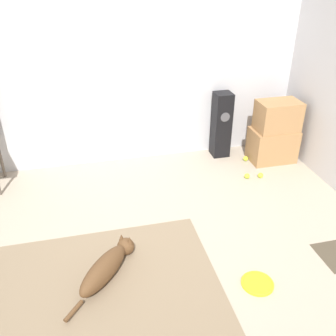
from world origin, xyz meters
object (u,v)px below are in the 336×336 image
frisbee (257,283)px  tennis_ball_loose_on_carpet (247,176)px  floor_speaker (221,125)px  cardboard_box_upper (278,116)px  dog (107,266)px  tennis_ball_by_boxes (261,175)px  cardboard_box_lower (272,145)px  tennis_ball_near_speaker (246,159)px

frisbee → tennis_ball_loose_on_carpet: bearing=69.0°
floor_speaker → cardboard_box_upper: bearing=-25.8°
tennis_ball_loose_on_carpet → frisbee: bearing=-111.0°
frisbee → tennis_ball_loose_on_carpet: size_ratio=4.16×
floor_speaker → tennis_ball_loose_on_carpet: 0.81m
frisbee → cardboard_box_upper: cardboard_box_upper is taller
dog → tennis_ball_by_boxes: (2.01, 1.21, -0.08)m
dog → floor_speaker: 2.61m
cardboard_box_lower → tennis_ball_by_boxes: size_ratio=8.86×
frisbee → tennis_ball_by_boxes: (0.79, 1.60, 0.02)m
floor_speaker → tennis_ball_by_boxes: bearing=-68.8°
tennis_ball_by_boxes → tennis_ball_near_speaker: size_ratio=1.00×
cardboard_box_upper → tennis_ball_by_boxes: bearing=-131.2°
floor_speaker → frisbee: bearing=-102.5°
tennis_ball_loose_on_carpet → dog: bearing=-146.2°
cardboard_box_lower → tennis_ball_near_speaker: cardboard_box_lower is taller
cardboard_box_upper → tennis_ball_near_speaker: size_ratio=8.06×
tennis_ball_loose_on_carpet → cardboard_box_lower: bearing=37.2°
cardboard_box_lower → cardboard_box_upper: bearing=-11.7°
frisbee → cardboard_box_lower: 2.32m
tennis_ball_loose_on_carpet → tennis_ball_by_boxes: bearing=-8.3°
dog → tennis_ball_loose_on_carpet: size_ratio=11.48×
tennis_ball_by_boxes → dog: bearing=-149.0°
dog → cardboard_box_lower: bearing=34.6°
cardboard_box_lower → tennis_ball_by_boxes: (-0.34, -0.41, -0.19)m
frisbee → tennis_ball_near_speaker: tennis_ball_near_speaker is taller
tennis_ball_by_boxes → frisbee: bearing=-116.4°
cardboard_box_lower → tennis_ball_near_speaker: size_ratio=8.86×
frisbee → floor_speaker: floor_speaker is taller
tennis_ball_by_boxes → cardboard_box_upper: bearing=48.8°
tennis_ball_near_speaker → cardboard_box_upper: bearing=-6.8°
cardboard_box_upper → tennis_ball_by_boxes: 0.81m
floor_speaker → tennis_ball_near_speaker: bearing=-43.6°
cardboard_box_lower → tennis_ball_near_speaker: bearing=173.4°
cardboard_box_upper → tennis_ball_by_boxes: cardboard_box_upper is taller
frisbee → cardboard_box_upper: size_ratio=0.52×
dog → tennis_ball_near_speaker: 2.60m
cardboard_box_upper → floor_speaker: (-0.64, 0.31, -0.19)m
frisbee → floor_speaker: (0.51, 2.32, 0.43)m
tennis_ball_by_boxes → tennis_ball_near_speaker: bearing=90.0°
cardboard_box_upper → tennis_ball_loose_on_carpet: cardboard_box_upper is taller
cardboard_box_upper → tennis_ball_by_boxes: (-0.36, -0.41, -0.60)m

